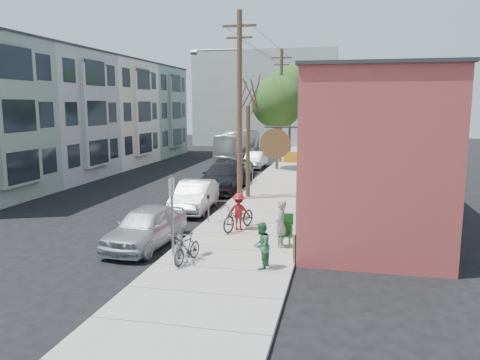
% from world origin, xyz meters
% --- Properties ---
extents(ground, '(120.00, 120.00, 0.00)m').
position_xyz_m(ground, '(0.00, 0.00, 0.00)').
color(ground, black).
extents(sidewalk, '(4.50, 58.00, 0.15)m').
position_xyz_m(sidewalk, '(4.25, 11.00, 0.07)').
color(sidewalk, '#A4A098').
rests_on(sidewalk, ground).
extents(cafe_building, '(6.60, 20.20, 6.61)m').
position_xyz_m(cafe_building, '(8.99, 4.99, 3.30)').
color(cafe_building, '#A93F3F').
rests_on(cafe_building, ground).
extents(apartment_row, '(6.30, 32.00, 9.00)m').
position_xyz_m(apartment_row, '(-11.85, 14.00, 4.50)').
color(apartment_row, gray).
rests_on(apartment_row, ground).
extents(end_cap_building, '(18.00, 8.00, 12.00)m').
position_xyz_m(end_cap_building, '(-2.00, 42.00, 6.00)').
color(end_cap_building, '#A8A7A3').
rests_on(end_cap_building, ground).
extents(sign_post, '(0.07, 0.45, 2.80)m').
position_xyz_m(sign_post, '(2.35, -5.17, 1.83)').
color(sign_post, slate).
rests_on(sign_post, sidewalk).
extents(parking_meter_near, '(0.14, 0.14, 1.24)m').
position_xyz_m(parking_meter_near, '(2.25, -0.46, 0.98)').
color(parking_meter_near, slate).
rests_on(parking_meter_near, sidewalk).
extents(parking_meter_far, '(0.14, 0.14, 1.24)m').
position_xyz_m(parking_meter_far, '(2.25, 9.81, 0.98)').
color(parking_meter_far, slate).
rests_on(parking_meter_far, sidewalk).
extents(utility_pole_near, '(3.57, 0.28, 10.00)m').
position_xyz_m(utility_pole_near, '(2.39, 5.02, 5.41)').
color(utility_pole_near, '#503A28').
rests_on(utility_pole_near, sidewalk).
extents(utility_pole_far, '(1.80, 0.28, 10.00)m').
position_xyz_m(utility_pole_far, '(2.45, 22.34, 5.34)').
color(utility_pole_far, '#503A28').
rests_on(utility_pole_far, sidewalk).
extents(tree_bare, '(0.24, 0.24, 5.05)m').
position_xyz_m(tree_bare, '(2.80, 5.63, 2.68)').
color(tree_bare, '#44392C').
rests_on(tree_bare, sidewalk).
extents(tree_leafy_mid, '(4.16, 4.16, 7.41)m').
position_xyz_m(tree_leafy_mid, '(2.80, 17.50, 5.47)').
color(tree_leafy_mid, '#44392C').
rests_on(tree_leafy_mid, sidewalk).
extents(tree_leafy_far, '(4.93, 4.93, 8.95)m').
position_xyz_m(tree_leafy_far, '(2.80, 26.67, 6.62)').
color(tree_leafy_far, '#44392C').
rests_on(tree_leafy_far, sidewalk).
extents(patio_chair_a, '(0.53, 0.53, 0.88)m').
position_xyz_m(patio_chair_a, '(5.88, -1.93, 0.59)').
color(patio_chair_a, '#124219').
rests_on(patio_chair_a, sidewalk).
extents(patio_chair_b, '(0.62, 0.62, 0.88)m').
position_xyz_m(patio_chair_b, '(5.94, -3.28, 0.59)').
color(patio_chair_b, '#124219').
rests_on(patio_chair_b, sidewalk).
extents(patron_grey, '(0.44, 0.65, 1.71)m').
position_xyz_m(patron_grey, '(5.81, -3.34, 1.01)').
color(patron_grey, slate).
rests_on(patron_grey, sidewalk).
extents(patron_green, '(0.66, 0.80, 1.49)m').
position_xyz_m(patron_green, '(5.50, -5.72, 0.90)').
color(patron_green, '#2B6D41').
rests_on(patron_green, sidewalk).
extents(cyclist, '(1.01, 0.59, 1.54)m').
position_xyz_m(cyclist, '(3.81, -1.33, 0.92)').
color(cyclist, maroon).
rests_on(cyclist, sidewalk).
extents(cyclist_bike, '(1.48, 2.24, 1.11)m').
position_xyz_m(cyclist_bike, '(3.81, -1.33, 0.71)').
color(cyclist_bike, black).
rests_on(cyclist_bike, sidewalk).
extents(parked_bike_a, '(0.79, 1.63, 0.94)m').
position_xyz_m(parked_bike_a, '(3.04, -5.70, 0.62)').
color(parked_bike_a, black).
rests_on(parked_bike_a, sidewalk).
extents(parked_bike_b, '(1.05, 1.98, 0.99)m').
position_xyz_m(parked_bike_b, '(2.65, -5.37, 0.65)').
color(parked_bike_b, slate).
rests_on(parked_bike_b, sidewalk).
extents(car_0, '(2.12, 4.58, 1.52)m').
position_xyz_m(car_0, '(0.80, -3.86, 0.76)').
color(car_0, '#B2B8BA').
rests_on(car_0, ground).
extents(car_1, '(1.85, 4.64, 1.50)m').
position_xyz_m(car_1, '(0.77, 2.24, 0.75)').
color(car_1, '#ABAEB3').
rests_on(car_1, ground).
extents(car_2, '(2.58, 5.94, 1.70)m').
position_xyz_m(car_2, '(0.80, 7.95, 0.85)').
color(car_2, black).
rests_on(car_2, ground).
extents(car_3, '(2.59, 4.87, 1.30)m').
position_xyz_m(car_3, '(0.32, 13.72, 0.65)').
color(car_3, '#A5A9AD').
rests_on(car_3, ground).
extents(car_4, '(1.57, 4.23, 1.38)m').
position_xyz_m(car_4, '(0.80, 18.74, 0.69)').
color(car_4, '#93969A').
rests_on(car_4, ground).
extents(bus, '(2.81, 9.65, 2.66)m').
position_xyz_m(bus, '(-2.55, 27.13, 1.33)').
color(bus, silver).
rests_on(bus, ground).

